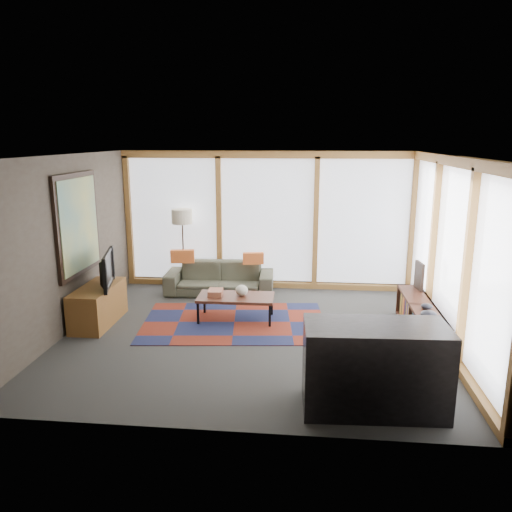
# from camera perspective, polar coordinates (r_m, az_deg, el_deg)

# --- Properties ---
(ground) EXTENTS (5.50, 5.50, 0.00)m
(ground) POSITION_cam_1_polar(r_m,az_deg,el_deg) (7.45, -0.32, -8.97)
(ground) COLOR #2F2F2C
(ground) RESTS_ON ground
(room_envelope) EXTENTS (5.52, 5.02, 2.62)m
(room_envelope) POSITION_cam_1_polar(r_m,az_deg,el_deg) (7.53, 3.88, 3.46)
(room_envelope) COLOR #3B3129
(room_envelope) RESTS_ON ground
(rug) EXTENTS (3.01, 2.10, 0.01)m
(rug) POSITION_cam_1_polar(r_m,az_deg,el_deg) (7.92, -2.49, -7.56)
(rug) COLOR maroon
(rug) RESTS_ON ground
(sofa) EXTENTS (2.00, 0.85, 0.58)m
(sofa) POSITION_cam_1_polar(r_m,az_deg,el_deg) (9.30, -4.18, -2.54)
(sofa) COLOR #3C3D2E
(sofa) RESTS_ON ground
(pillow_left) EXTENTS (0.45, 0.19, 0.24)m
(pillow_left) POSITION_cam_1_polar(r_m,az_deg,el_deg) (9.32, -8.40, -0.03)
(pillow_left) COLOR #CC5E27
(pillow_left) RESTS_ON sofa
(pillow_right) EXTENTS (0.40, 0.18, 0.21)m
(pillow_right) POSITION_cam_1_polar(r_m,az_deg,el_deg) (9.12, -0.32, -0.27)
(pillow_right) COLOR #CC5E27
(pillow_right) RESTS_ON sofa
(floor_lamp) EXTENTS (0.39, 0.39, 1.54)m
(floor_lamp) POSITION_cam_1_polar(r_m,az_deg,el_deg) (9.50, -8.33, 0.71)
(floor_lamp) COLOR black
(floor_lamp) RESTS_ON ground
(coffee_table) EXTENTS (1.20, 0.61, 0.40)m
(coffee_table) POSITION_cam_1_polar(r_m,az_deg,el_deg) (7.96, -2.31, -5.96)
(coffee_table) COLOR #341A0F
(coffee_table) RESTS_ON ground
(book_stack) EXTENTS (0.24, 0.29, 0.09)m
(book_stack) POSITION_cam_1_polar(r_m,az_deg,el_deg) (7.94, -4.66, -4.19)
(book_stack) COLOR brown
(book_stack) RESTS_ON coffee_table
(vase) EXTENTS (0.20, 0.20, 0.17)m
(vase) POSITION_cam_1_polar(r_m,az_deg,el_deg) (7.89, -1.65, -3.95)
(vase) COLOR beige
(vase) RESTS_ON coffee_table
(bookshelf) EXTENTS (0.36, 1.99, 0.50)m
(bookshelf) POSITION_cam_1_polar(r_m,az_deg,el_deg) (7.68, 18.31, -7.00)
(bookshelf) COLOR #341A0F
(bookshelf) RESTS_ON ground
(bowl_a) EXTENTS (0.23, 0.23, 0.11)m
(bowl_a) POSITION_cam_1_polar(r_m,az_deg,el_deg) (7.04, 19.13, -6.33)
(bowl_a) COLOR black
(bowl_a) RESTS_ON bookshelf
(bowl_b) EXTENTS (0.17, 0.17, 0.08)m
(bowl_b) POSITION_cam_1_polar(r_m,az_deg,el_deg) (7.40, 18.93, -5.46)
(bowl_b) COLOR black
(bowl_b) RESTS_ON bookshelf
(shelf_picture) EXTENTS (0.08, 0.34, 0.44)m
(shelf_picture) POSITION_cam_1_polar(r_m,az_deg,el_deg) (8.26, 18.14, -2.15)
(shelf_picture) COLOR black
(shelf_picture) RESTS_ON bookshelf
(tv_console) EXTENTS (0.50, 1.19, 0.59)m
(tv_console) POSITION_cam_1_polar(r_m,az_deg,el_deg) (8.16, -17.60, -5.37)
(tv_console) COLOR brown
(tv_console) RESTS_ON ground
(television) EXTENTS (0.35, 0.94, 0.54)m
(television) POSITION_cam_1_polar(r_m,az_deg,el_deg) (7.99, -17.16, -1.49)
(television) COLOR black
(television) RESTS_ON tv_console
(bar_counter) EXTENTS (1.52, 0.77, 0.94)m
(bar_counter) POSITION_cam_1_polar(r_m,az_deg,el_deg) (5.53, 13.40, -12.31)
(bar_counter) COLOR black
(bar_counter) RESTS_ON ground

